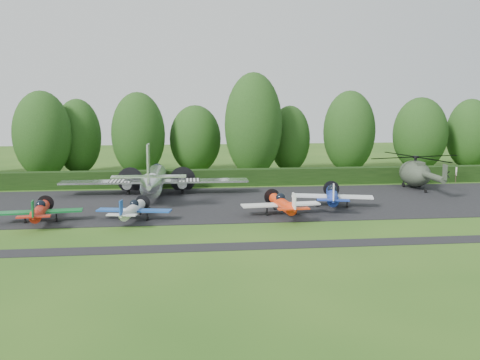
{
  "coord_description": "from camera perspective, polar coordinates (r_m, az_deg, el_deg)",
  "views": [
    {
      "loc": [
        -4.36,
        -42.9,
        10.56
      ],
      "look_at": [
        1.55,
        9.11,
        2.5
      ],
      "focal_mm": 40.0,
      "sensor_mm": 36.0,
      "label": 1
    }
  ],
  "objects": [
    {
      "name": "ground",
      "position": [
        44.39,
        -0.66,
        -5.01
      ],
      "size": [
        160.0,
        160.0,
        0.0
      ],
      "primitive_type": "plane",
      "color": "#234C15",
      "rests_on": "ground"
    },
    {
      "name": "tree_9",
      "position": [
        78.04,
        11.57,
        5.08
      ],
      "size": [
        7.35,
        7.35,
        11.61
      ],
      "color": "black",
      "rests_on": "ground"
    },
    {
      "name": "tree_4",
      "position": [
        75.07,
        -20.35,
        4.54
      ],
      "size": [
        7.51,
        7.51,
        11.53
      ],
      "color": "black",
      "rests_on": "ground"
    },
    {
      "name": "sign_board",
      "position": [
        72.06,
        20.83,
        0.81
      ],
      "size": [
        3.46,
        0.13,
        1.94
      ],
      "rotation": [
        0.0,
        0.0,
        0.17
      ],
      "color": "#3F3326",
      "rests_on": "ground"
    },
    {
      "name": "tree_2",
      "position": [
        78.14,
        -16.9,
        4.46
      ],
      "size": [
        6.41,
        6.41,
        10.47
      ],
      "color": "black",
      "rests_on": "ground"
    },
    {
      "name": "helicopter",
      "position": [
        65.84,
        18.18,
        0.9
      ],
      "size": [
        11.95,
        14.0,
        3.85
      ],
      "rotation": [
        0.0,
        0.0,
        0.03
      ],
      "color": "#323A2D",
      "rests_on": "ground"
    },
    {
      "name": "tree_10",
      "position": [
        77.05,
        5.32,
        4.38
      ],
      "size": [
        5.8,
        5.8,
        9.5
      ],
      "color": "black",
      "rests_on": "ground"
    },
    {
      "name": "tree_6",
      "position": [
        82.68,
        18.65,
        4.67
      ],
      "size": [
        7.82,
        7.82,
        10.68
      ],
      "color": "black",
      "rests_on": "ground"
    },
    {
      "name": "tree_1",
      "position": [
        72.11,
        1.43,
        5.9
      ],
      "size": [
        7.74,
        7.74,
        13.96
      ],
      "color": "black",
      "rests_on": "ground"
    },
    {
      "name": "light_plane_blue",
      "position": [
        52.35,
        9.8,
        -1.62
      ],
      "size": [
        7.8,
        8.21,
        3.0
      ],
      "rotation": [
        0.0,
        0.0,
        0.26
      ],
      "color": "#193097",
      "rests_on": "ground"
    },
    {
      "name": "light_plane_orange",
      "position": [
        48.23,
        4.53,
        -2.52
      ],
      "size": [
        7.19,
        7.56,
        2.76
      ],
      "rotation": [
        0.0,
        0.0,
        -0.09
      ],
      "color": "red",
      "rests_on": "ground"
    },
    {
      "name": "apron",
      "position": [
        54.12,
        -1.74,
        -2.5
      ],
      "size": [
        70.0,
        18.0,
        0.01
      ],
      "primitive_type": "cube",
      "color": "black",
      "rests_on": "ground"
    },
    {
      "name": "taxiway_verge",
      "position": [
        38.63,
        0.25,
        -7.11
      ],
      "size": [
        70.0,
        2.0,
        0.0
      ],
      "primitive_type": "cube",
      "color": "black",
      "rests_on": "ground"
    },
    {
      "name": "light_plane_red",
      "position": [
        48.36,
        -20.56,
        -3.1
      ],
      "size": [
        6.86,
        7.21,
        2.64
      ],
      "rotation": [
        0.0,
        0.0,
        -0.1
      ],
      "color": "red",
      "rests_on": "ground"
    },
    {
      "name": "tree_5",
      "position": [
        73.83,
        -10.8,
        4.8
      ],
      "size": [
        7.23,
        7.23,
        11.37
      ],
      "color": "black",
      "rests_on": "ground"
    },
    {
      "name": "tree_0",
      "position": [
        76.06,
        -4.79,
        4.36
      ],
      "size": [
        7.24,
        7.24,
        9.57
      ],
      "color": "black",
      "rests_on": "ground"
    },
    {
      "name": "hedgerow",
      "position": [
        64.91,
        -2.54,
        -0.62
      ],
      "size": [
        90.0,
        1.6,
        2.0
      ],
      "primitive_type": "cube",
      "color": "black",
      "rests_on": "ground"
    },
    {
      "name": "tree_3",
      "position": [
        87.52,
        23.31,
        4.54
      ],
      "size": [
        6.89,
        6.89,
        10.45
      ],
      "color": "black",
      "rests_on": "ground"
    },
    {
      "name": "light_plane_white",
      "position": [
        47.04,
        -11.38,
        -3.11
      ],
      "size": [
        6.47,
        6.8,
        2.48
      ],
      "rotation": [
        0.0,
        0.0,
        0.2
      ],
      "color": "silver",
      "rests_on": "ground"
    },
    {
      "name": "transport_plane",
      "position": [
        58.12,
        -9.13,
        0.0
      ],
      "size": [
        20.44,
        15.68,
        6.55
      ],
      "rotation": [
        0.0,
        0.0,
        0.02
      ],
      "color": "silver",
      "rests_on": "ground"
    }
  ]
}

